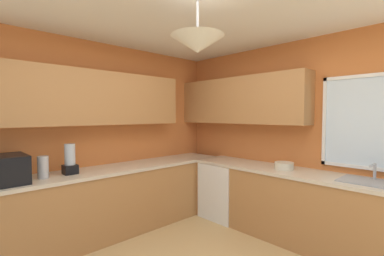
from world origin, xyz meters
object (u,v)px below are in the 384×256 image
(microwave, at_px, (6,169))
(sink_assembly, at_px, (371,182))
(blender_appliance, at_px, (70,160))
(kettle, at_px, (43,167))
(dishwasher, at_px, (225,190))
(bowl, at_px, (284,166))

(microwave, height_order, sink_assembly, microwave)
(microwave, distance_m, blender_appliance, 0.63)
(microwave, xyz_separation_m, kettle, (0.02, 0.34, -0.02))
(blender_appliance, bearing_deg, sink_assembly, 39.49)
(dishwasher, height_order, sink_assembly, sink_assembly)
(kettle, xyz_separation_m, sink_assembly, (2.55, 2.41, -0.11))
(sink_assembly, bearing_deg, dishwasher, -178.89)
(kettle, distance_m, bowl, 2.88)
(dishwasher, height_order, blender_appliance, blender_appliance)
(kettle, xyz_separation_m, bowl, (1.59, 2.40, -0.08))
(kettle, bearing_deg, dishwasher, 74.89)
(dishwasher, distance_m, kettle, 2.52)
(dishwasher, height_order, kettle, kettle)
(bowl, bearing_deg, blender_appliance, -127.43)
(microwave, bearing_deg, blender_appliance, 90.00)
(microwave, height_order, bowl, microwave)
(sink_assembly, height_order, blender_appliance, blender_appliance)
(sink_assembly, xyz_separation_m, blender_appliance, (-2.57, -2.11, 0.15))
(microwave, relative_size, sink_assembly, 0.85)
(dishwasher, relative_size, kettle, 3.38)
(microwave, relative_size, bowl, 2.01)
(dishwasher, relative_size, blender_appliance, 2.32)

